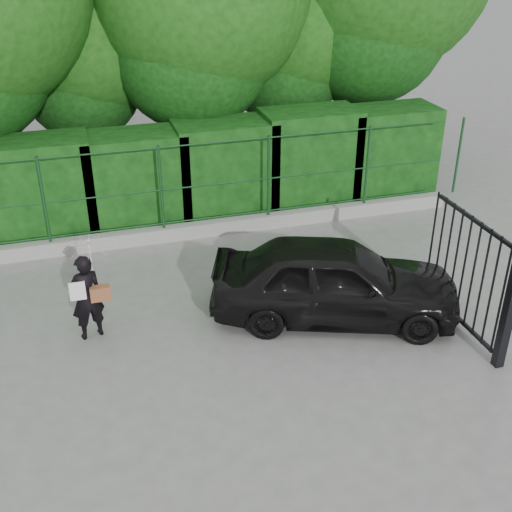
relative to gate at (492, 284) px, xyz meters
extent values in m
plane|color=gray|center=(-4.60, 0.72, -1.19)|extent=(80.00, 80.00, 0.00)
cube|color=#9E9E99|center=(-4.60, 5.22, -1.04)|extent=(14.00, 0.25, 0.30)
cylinder|color=#133E1B|center=(-6.50, 5.22, 0.01)|extent=(0.06, 0.06, 1.80)
cylinder|color=#133E1B|center=(-4.20, 5.22, 0.01)|extent=(0.06, 0.06, 1.80)
cylinder|color=#133E1B|center=(-1.90, 5.22, 0.01)|extent=(0.06, 0.06, 1.80)
cylinder|color=#133E1B|center=(0.40, 5.22, 0.01)|extent=(0.06, 0.06, 1.80)
cylinder|color=#133E1B|center=(2.70, 5.22, 0.01)|extent=(0.06, 0.06, 1.80)
cylinder|color=#133E1B|center=(-4.60, 5.22, -0.79)|extent=(13.60, 0.03, 0.03)
cylinder|color=#133E1B|center=(-4.60, 5.22, -0.04)|extent=(13.60, 0.03, 0.03)
cylinder|color=#133E1B|center=(-4.60, 5.22, 0.86)|extent=(13.60, 0.03, 0.03)
cube|color=black|center=(-6.60, 6.22, -0.12)|extent=(2.20, 1.20, 2.13)
cube|color=black|center=(-4.60, 6.22, -0.14)|extent=(2.20, 1.20, 2.09)
cube|color=black|center=(-2.60, 6.22, -0.11)|extent=(2.20, 1.20, 2.16)
cube|color=black|center=(-0.60, 6.22, -0.06)|extent=(2.20, 1.20, 2.26)
cube|color=black|center=(1.40, 6.22, -0.10)|extent=(2.20, 1.20, 2.17)
cylinder|color=black|center=(-5.10, 9.22, 0.44)|extent=(0.36, 0.36, 3.25)
sphere|color=#14470F|center=(-5.10, 9.22, 2.39)|extent=(3.90, 3.90, 3.90)
cylinder|color=black|center=(-2.60, 8.22, 0.94)|extent=(0.36, 0.36, 4.25)
cylinder|color=black|center=(-0.10, 8.92, 0.56)|extent=(0.36, 0.36, 3.50)
sphere|color=#14470F|center=(-0.10, 8.92, 2.66)|extent=(4.20, 4.20, 4.20)
cylinder|color=black|center=(1.90, 8.52, 1.19)|extent=(0.36, 0.36, 4.75)
cube|color=black|center=(0.00, -0.48, -0.09)|extent=(0.14, 0.14, 2.20)
cube|color=black|center=(0.00, 0.67, -1.04)|extent=(0.05, 2.00, 0.06)
cube|color=black|center=(0.00, 0.67, 0.76)|extent=(0.05, 2.00, 0.06)
cylinder|color=black|center=(0.00, -0.28, -0.14)|extent=(0.04, 0.04, 1.90)
cylinder|color=black|center=(0.00, -0.03, -0.14)|extent=(0.04, 0.04, 1.90)
cylinder|color=black|center=(0.00, 0.22, -0.14)|extent=(0.04, 0.04, 1.90)
cylinder|color=black|center=(0.00, 0.47, -0.14)|extent=(0.04, 0.04, 1.90)
cylinder|color=black|center=(0.00, 0.72, -0.14)|extent=(0.04, 0.04, 1.90)
cylinder|color=black|center=(0.00, 0.97, -0.14)|extent=(0.04, 0.04, 1.90)
cylinder|color=black|center=(0.00, 1.22, -0.14)|extent=(0.04, 0.04, 1.90)
cylinder|color=black|center=(0.00, 1.47, -0.14)|extent=(0.04, 0.04, 1.90)
cylinder|color=black|center=(0.00, 1.72, -0.14)|extent=(0.04, 0.04, 1.90)
imported|color=black|center=(-5.93, 2.10, -0.45)|extent=(0.62, 0.49, 1.48)
imported|color=white|center=(-5.78, 2.15, 0.17)|extent=(0.86, 0.88, 0.79)
cube|color=brown|center=(-5.71, 2.02, -0.36)|extent=(0.32, 0.15, 0.24)
cube|color=white|center=(-6.05, 1.98, -0.24)|extent=(0.25, 0.02, 0.32)
imported|color=black|center=(-1.89, 1.54, -0.48)|extent=(4.46, 2.98, 1.41)
camera|label=1|loc=(-5.81, -7.00, 4.95)|focal=45.00mm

